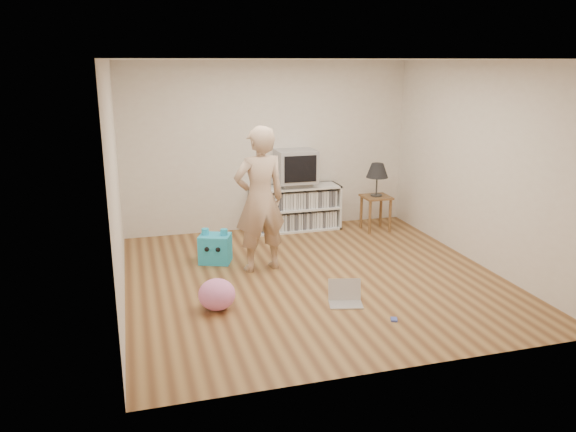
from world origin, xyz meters
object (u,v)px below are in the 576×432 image
(media_unit, at_px, (295,208))
(table_lamp, at_px, (377,171))
(dvd_deck, at_px, (295,184))
(crt_tv, at_px, (296,166))
(laptop, at_px, (345,297))
(person, at_px, (260,200))
(plush_blue, at_px, (215,248))
(side_table, at_px, (376,204))
(plush_pink, at_px, (217,294))

(media_unit, bearing_deg, table_lamp, -17.72)
(dvd_deck, relative_size, table_lamp, 0.87)
(crt_tv, xyz_separation_m, laptop, (-0.27, -2.84, -0.95))
(media_unit, bearing_deg, dvd_deck, -90.00)
(person, xyz_separation_m, plush_blue, (-0.52, 0.42, -0.72))
(crt_tv, relative_size, plush_blue, 1.24)
(dvd_deck, distance_m, person, 1.84)
(side_table, relative_size, person, 0.30)
(dvd_deck, height_order, plush_blue, dvd_deck)
(crt_tv, distance_m, person, 1.83)
(person, bearing_deg, plush_pink, 45.73)
(media_unit, xyz_separation_m, table_lamp, (1.21, -0.39, 0.59))
(laptop, xyz_separation_m, plush_blue, (-1.18, 1.69, 0.13))
(media_unit, height_order, dvd_deck, dvd_deck)
(crt_tv, relative_size, person, 0.33)
(person, relative_size, laptop, 4.38)
(person, bearing_deg, laptop, 108.04)
(plush_blue, bearing_deg, media_unit, 60.31)
(media_unit, xyz_separation_m, plush_blue, (-1.45, -1.17, -0.15))
(media_unit, height_order, person, person)
(table_lamp, xyz_separation_m, person, (-2.14, -1.21, -0.02))
(media_unit, relative_size, crt_tv, 2.33)
(dvd_deck, xyz_separation_m, laptop, (-0.27, -2.84, -0.67))
(side_table, xyz_separation_m, table_lamp, (-0.00, 0.00, 0.53))
(laptop, bearing_deg, crt_tv, 98.44)
(plush_pink, bearing_deg, table_lamp, 38.13)
(crt_tv, distance_m, table_lamp, 1.26)
(table_lamp, bearing_deg, plush_pink, -141.87)
(media_unit, distance_m, plush_pink, 3.12)
(table_lamp, xyz_separation_m, plush_pink, (-2.87, -2.25, -0.77))
(dvd_deck, distance_m, table_lamp, 1.28)
(table_lamp, height_order, person, person)
(plush_blue, bearing_deg, person, -17.65)
(media_unit, relative_size, table_lamp, 2.72)
(side_table, bearing_deg, media_unit, 162.28)
(table_lamp, height_order, laptop, table_lamp)
(media_unit, bearing_deg, laptop, -95.47)
(media_unit, bearing_deg, person, -120.38)
(dvd_deck, bearing_deg, person, -120.62)
(media_unit, relative_size, person, 0.76)
(media_unit, distance_m, person, 1.93)
(crt_tv, height_order, plush_pink, crt_tv)
(side_table, relative_size, table_lamp, 1.07)
(person, bearing_deg, crt_tv, -130.11)
(laptop, distance_m, plush_blue, 2.06)
(person, bearing_deg, side_table, -160.04)
(dvd_deck, relative_size, person, 0.24)
(table_lamp, relative_size, laptop, 1.23)
(dvd_deck, height_order, laptop, dvd_deck)
(plush_pink, bearing_deg, person, 55.16)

